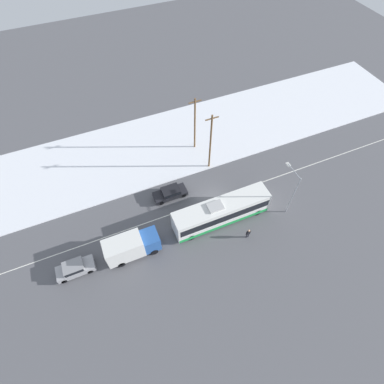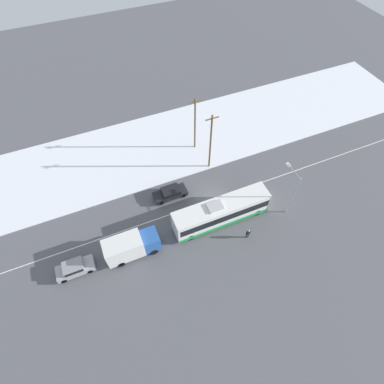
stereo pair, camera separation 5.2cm
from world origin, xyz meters
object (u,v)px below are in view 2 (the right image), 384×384
sedan_car (170,192)px  streetlamp (292,188)px  city_bus (221,212)px  box_truck (131,246)px  parked_car_near_truck (75,268)px  pedestrian_at_stop (248,233)px  utility_pole_snowlot (195,124)px  utility_pole_roadside (211,142)px

sedan_car → streetlamp: 15.23m
city_bus → streetlamp: (8.29, -1.64, 2.62)m
box_truck → parked_car_near_truck: bearing=176.8°
pedestrian_at_stop → streetlamp: size_ratio=0.25×
utility_pole_snowlot → pedestrian_at_stop: bearing=-90.4°
pedestrian_at_stop → utility_pole_roadside: 12.71m
box_truck → pedestrian_at_stop: size_ratio=3.60×
box_truck → pedestrian_at_stop: 13.76m
city_bus → sedan_car: size_ratio=2.74×
utility_pole_roadside → utility_pole_snowlot: (-0.36, 4.37, -0.25)m
sedan_car → parked_car_near_truck: size_ratio=1.06×
streetlamp → utility_pole_roadside: bearing=119.9°
box_truck → parked_car_near_truck: size_ratio=1.48×
box_truck → sedan_car: bearing=41.0°
parked_car_near_truck → streetlamp: streetlamp is taller
sedan_car → utility_pole_roadside: bearing=-158.0°
parked_car_near_truck → utility_pole_snowlot: (19.93, 12.81, 3.73)m
sedan_car → utility_pole_roadside: size_ratio=0.48×
city_bus → parked_car_near_truck: (-17.89, 0.18, -0.92)m
sedan_car → streetlamp: streetlamp is taller
city_bus → pedestrian_at_stop: size_ratio=7.09×
sedan_car → utility_pole_snowlot: (6.53, 7.15, 3.79)m
streetlamp → utility_pole_snowlot: size_ratio=0.78×
parked_car_near_truck → pedestrian_at_stop: bearing=-10.6°
sedan_car → utility_pole_snowlot: utility_pole_snowlot is taller
pedestrian_at_stop → parked_car_near_truck: bearing=169.4°
streetlamp → utility_pole_roadside: (-5.89, 10.25, 0.44)m
utility_pole_snowlot → sedan_car: bearing=-132.4°
pedestrian_at_stop → utility_pole_snowlot: bearing=89.6°
box_truck → city_bus: bearing=1.0°
city_bus → parked_car_near_truck: bearing=179.4°
city_bus → sedan_car: bearing=127.6°
box_truck → parked_car_near_truck: 6.56m
city_bus → box_truck: bearing=-179.0°
utility_pole_roadside → streetlamp: bearing=-60.1°
box_truck → streetlamp: 19.92m
sedan_car → utility_pole_snowlot: 10.40m
city_bus → streetlamp: size_ratio=1.78×
sedan_car → pedestrian_at_stop: 11.35m
box_truck → sedan_car: (6.92, 6.02, -1.00)m
city_bus → box_truck: city_bus is taller
city_bus → box_truck: 11.41m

